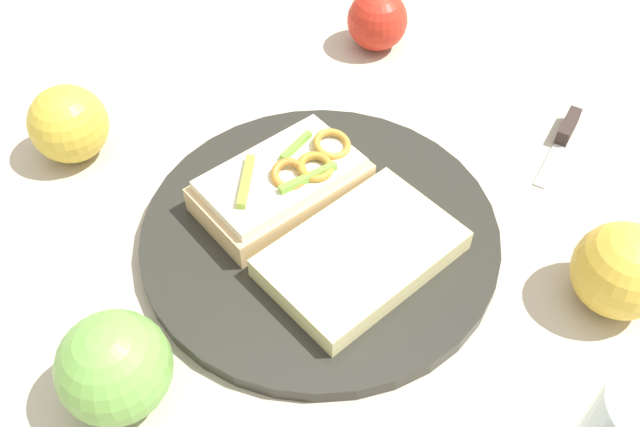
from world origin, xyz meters
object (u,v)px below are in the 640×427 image
Objects in this scene: apple_0 at (69,124)px; apple_1 at (377,20)px; plate at (320,234)px; apple_2 at (114,367)px; knife at (564,135)px; apple_3 at (622,271)px; bread_slice_side at (359,256)px; sandwich at (286,181)px.

apple_0 reaches higher than apple_1.
apple_1 is at bearing 76.54° from apple_0.
apple_2 reaches higher than plate.
apple_0 is 0.69× the size of knife.
bread_slice_side is at bearing -140.56° from apple_3.
apple_2 is (0.06, -0.22, 0.01)m from sandwich.
bread_slice_side is 0.33m from apple_1.
sandwich is at bearing -64.63° from apple_1.
apple_2 reaches higher than sandwich.
apple_2 is (-0.04, -0.21, 0.02)m from bread_slice_side.
apple_1 is at bearing 110.68° from apple_2.
sandwich is 0.27m from apple_1.
knife is (0.08, 0.27, -0.00)m from plate.
plate is at bearing -91.26° from sandwich.
apple_2 is at bearing -87.83° from plate.
sandwich is 2.06× the size of apple_0.
apple_1 is 0.49m from apple_2.
sandwich reaches higher than plate.
bread_slice_side is 0.21m from apple_2.
sandwich is 1.42× the size of knife.
apple_0 is 0.91× the size of apple_2.
sandwich is 0.29m from apple_3.
apple_3 is at bearing -48.45° from bread_slice_side.
sandwich is at bearing -42.30° from knife.
plate is 0.30m from apple_1.
apple_1 is 0.86× the size of apple_3.
apple_0 is (-0.25, -0.10, 0.03)m from plate.
sandwich is at bearing 105.03° from apple_2.
apple_3 is (0.16, 0.13, 0.01)m from bread_slice_side.
apple_3 is at bearing 58.94° from apple_2.
sandwich is (-0.05, 0.00, 0.03)m from plate.
apple_2 is 1.05× the size of apple_3.
apple_0 is 0.36m from apple_1.
knife is at bearing -3.56° from bread_slice_side.
sandwich is at bearing 27.61° from apple_0.
apple_3 reaches higher than knife.
apple_1 reaches higher than knife.
sandwich is 0.98× the size of bread_slice_side.
bread_slice_side is at bearing 78.36° from apple_2.
apple_1 is at bearing -101.57° from knife.
bread_slice_side is 0.27m from knife.
apple_0 is (-0.20, -0.10, 0.00)m from sandwich.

